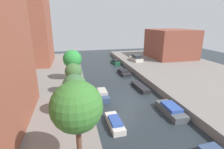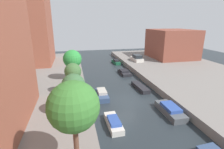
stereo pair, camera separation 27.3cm
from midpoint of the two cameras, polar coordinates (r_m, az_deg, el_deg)
The scene contains 15 objects.
ground_plane at distance 22.97m, azimuth 5.39°, elevation -8.79°, with size 84.00×84.00×0.00m, color #232B30.
quay_right at distance 30.68m, azimuth 33.19°, elevation -3.81°, with size 20.00×64.00×1.00m, color gray.
apartment_tower_far at distance 41.98m, azimuth -27.42°, elevation 19.88°, with size 10.00×11.08×24.53m, color brown.
low_block_right at distance 46.93m, azimuth 19.23°, elevation 9.55°, with size 10.00×10.53×6.98m, color brown.
street_tree_1 at distance 10.30m, azimuth -11.80°, elevation -10.44°, with size 3.06×3.06×5.90m.
street_tree_2 at distance 16.69m, azimuth -12.15°, elevation -3.75°, with size 2.28×2.28×4.38m.
street_tree_3 at distance 21.99m, azimuth -12.43°, elevation 0.93°, with size 2.09×2.09×4.10m.
street_tree_4 at distance 27.70m, azimuth -12.67°, elevation 4.98°, with size 2.86×2.86×4.80m.
parked_car at distance 41.40m, azimuth 8.40°, elevation 5.33°, with size 1.93×4.33×1.47m.
moored_boat_left_2 at distance 17.87m, azimuth 0.98°, elevation -15.59°, with size 1.32×3.70×0.86m.
moored_boat_left_3 at distance 23.84m, azimuth -2.95°, elevation -6.55°, with size 1.34×3.85×1.03m.
moored_boat_right_2 at distance 20.94m, azimuth 19.01°, elevation -11.07°, with size 1.69×4.50×1.06m.
moored_boat_right_3 at distance 27.04m, azimuth 9.60°, elevation -4.13°, with size 1.43×4.52×0.60m.
moored_boat_right_4 at distance 34.04m, azimuth 4.30°, elevation 0.66°, with size 1.79×3.93×0.79m.
moored_boat_right_5 at distance 42.46m, azimuth 1.51°, elevation 4.18°, with size 1.47×3.71×1.00m.
Camera 2 is at (-6.50, -19.57, 10.08)m, focal length 27.72 mm.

